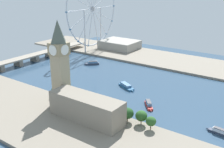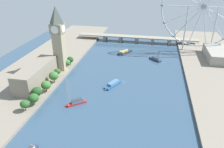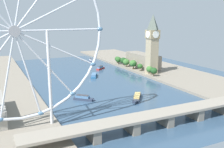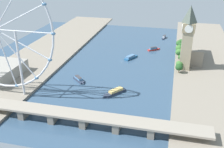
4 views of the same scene
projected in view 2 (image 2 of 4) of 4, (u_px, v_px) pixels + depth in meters
ground_plane at (124, 81)px, 272.40m from camera, size 413.73×413.73×0.00m
riverbank_left at (35, 72)px, 293.05m from camera, size 90.00×520.00×3.00m
clock_tower at (58, 38)px, 280.58m from camera, size 16.43×16.43×84.39m
parliament_block at (36, 74)px, 258.56m from camera, size 22.00×71.44×22.52m
tree_row_embankment at (50, 79)px, 253.18m from camera, size 13.86×124.20×14.29m
ferris_wheel at (204, 7)px, 337.05m from camera, size 132.23×3.20×136.48m
riverside_hall at (224, 55)px, 329.21m from camera, size 50.32×64.80×14.18m
river_bridge at (137, 38)px, 415.09m from camera, size 225.73×17.26×11.13m
tour_boat_0 at (155, 59)px, 334.67m from camera, size 20.44×19.58×5.48m
tour_boat_1 at (113, 84)px, 261.45m from camera, size 17.80×28.33×5.05m
tour_boat_2 at (76, 102)px, 226.04m from camera, size 20.63×17.66×5.66m
tour_boat_3 at (125, 52)px, 362.50m from camera, size 23.27×29.35×5.15m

